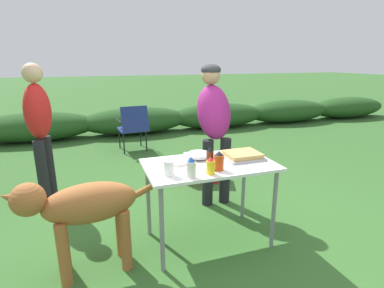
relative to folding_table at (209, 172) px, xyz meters
name	(u,v)px	position (x,y,z in m)	size (l,w,h in m)	color
ground_plane	(208,240)	(0.00, 0.00, -0.66)	(60.00, 60.00, 0.00)	#336028
shrub_hedge	(135,121)	(0.00, 4.36, -0.37)	(14.40, 0.90, 0.58)	#234C1E
folding_table	(209,172)	(0.00, 0.00, 0.00)	(1.10, 0.64, 0.74)	white
food_tray	(243,155)	(0.33, 0.04, 0.10)	(0.33, 0.29, 0.06)	#9E9EA3
plate_stack	(177,162)	(-0.26, 0.10, 0.09)	(0.20, 0.20, 0.02)	white
mixing_bowl	(199,155)	(-0.04, 0.16, 0.11)	(0.23, 0.23, 0.07)	silver
paper_cup_stack	(169,168)	(-0.40, -0.15, 0.14)	(0.08, 0.08, 0.12)	white
mustard_bottle	(211,166)	(-0.08, -0.23, 0.14)	(0.07, 0.07, 0.14)	yellow
bbq_sauce_bottle	(210,158)	(-0.04, -0.11, 0.17)	(0.06, 0.06, 0.19)	#562314
mayo_bottle	(191,168)	(-0.25, -0.24, 0.15)	(0.07, 0.07, 0.16)	silver
hot_sauce_bottle	(219,161)	(0.01, -0.17, 0.15)	(0.08, 0.08, 0.16)	#CC4214
standing_person_in_gray_fleece	(214,119)	(0.36, 0.76, 0.29)	(0.39, 0.49, 1.55)	black
standing_person_in_navy_coat	(39,122)	(-1.46, 1.35, 0.27)	(0.34, 0.42, 1.56)	black
dog	(82,208)	(-1.04, -0.08, -0.13)	(1.08, 0.36, 0.79)	#9E5B2D
camp_chair_green_behind_table	(133,126)	(-0.23, 2.99, -0.20)	(0.52, 0.63, 0.83)	navy
cooler_box	(201,167)	(0.44, 1.38, -0.49)	(0.56, 0.47, 0.34)	#B21E1E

